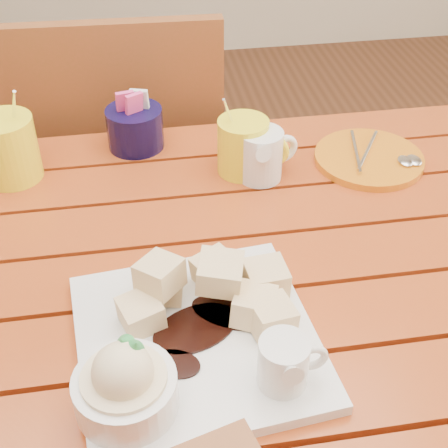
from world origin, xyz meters
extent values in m
cube|color=#9F3314|center=(0.00, -0.23, 0.73)|extent=(1.20, 0.11, 0.03)
cube|color=#9F3314|center=(0.00, -0.11, 0.73)|extent=(1.20, 0.11, 0.03)
cube|color=#9F3314|center=(0.00, 0.00, 0.73)|extent=(1.20, 0.11, 0.03)
cube|color=#9F3314|center=(0.00, 0.11, 0.73)|extent=(1.20, 0.11, 0.03)
cube|color=#9F3314|center=(0.00, 0.23, 0.73)|extent=(1.20, 0.11, 0.03)
cube|color=#9F3314|center=(0.00, 0.34, 0.73)|extent=(1.20, 0.11, 0.03)
cube|color=#9F3314|center=(0.00, 0.36, 0.68)|extent=(1.12, 0.04, 0.08)
cylinder|color=#9F3314|center=(0.55, 0.35, 0.36)|extent=(0.06, 0.06, 0.72)
cube|color=white|center=(-0.01, -0.14, 0.76)|extent=(0.31, 0.31, 0.02)
cube|color=gold|center=(-0.05, -0.08, 0.82)|extent=(0.07, 0.07, 0.04)
cube|color=gold|center=(-0.08, -0.11, 0.79)|extent=(0.06, 0.06, 0.04)
cube|color=gold|center=(0.06, -0.12, 0.79)|extent=(0.07, 0.07, 0.04)
cube|color=gold|center=(0.02, -0.09, 0.82)|extent=(0.06, 0.06, 0.04)
cube|color=gold|center=(-0.04, -0.06, 0.79)|extent=(0.06, 0.06, 0.04)
cube|color=gold|center=(0.09, -0.07, 0.79)|extent=(0.05, 0.05, 0.04)
cube|color=gold|center=(0.02, -0.05, 0.79)|extent=(0.07, 0.07, 0.04)
cube|color=gold|center=(0.08, -0.14, 0.79)|extent=(0.06, 0.06, 0.04)
cylinder|color=white|center=(-0.10, -0.22, 0.79)|extent=(0.11, 0.11, 0.04)
cylinder|color=beige|center=(-0.10, -0.22, 0.80)|extent=(0.09, 0.09, 0.03)
sphere|color=beige|center=(-0.10, -0.22, 0.82)|extent=(0.06, 0.06, 0.06)
cone|color=green|center=(-0.08, -0.21, 0.85)|extent=(0.04, 0.04, 0.03)
cone|color=green|center=(-0.09, -0.20, 0.85)|extent=(0.03, 0.03, 0.03)
cylinder|color=white|center=(0.07, -0.22, 0.80)|extent=(0.06, 0.06, 0.06)
cylinder|color=black|center=(0.07, -0.22, 0.82)|extent=(0.04, 0.04, 0.01)
cone|color=white|center=(0.07, -0.24, 0.82)|extent=(0.02, 0.02, 0.03)
torus|color=white|center=(0.11, -0.22, 0.80)|extent=(0.04, 0.01, 0.04)
cylinder|color=yellow|center=(-0.27, 0.27, 0.80)|extent=(0.10, 0.10, 0.11)
cylinder|color=black|center=(-0.27, 0.27, 0.85)|extent=(0.08, 0.08, 0.01)
cylinder|color=silver|center=(-0.25, 0.29, 0.84)|extent=(0.04, 0.06, 0.14)
cylinder|color=yellow|center=(0.11, 0.23, 0.80)|extent=(0.08, 0.08, 0.09)
cylinder|color=black|center=(0.11, 0.23, 0.84)|extent=(0.07, 0.07, 0.01)
torus|color=yellow|center=(0.16, 0.21, 0.80)|extent=(0.06, 0.04, 0.06)
cylinder|color=silver|center=(0.10, 0.24, 0.83)|extent=(0.04, 0.04, 0.12)
cylinder|color=white|center=(0.14, 0.21, 0.79)|extent=(0.07, 0.07, 0.08)
cylinder|color=white|center=(0.14, 0.21, 0.83)|extent=(0.06, 0.06, 0.01)
cone|color=white|center=(0.14, 0.17, 0.82)|extent=(0.03, 0.03, 0.03)
torus|color=white|center=(0.18, 0.21, 0.79)|extent=(0.05, 0.02, 0.05)
cylinder|color=black|center=(-0.06, 0.34, 0.79)|extent=(0.10, 0.10, 0.07)
cube|color=#F4428E|center=(-0.07, 0.34, 0.83)|extent=(0.03, 0.02, 0.05)
cube|color=white|center=(-0.05, 0.34, 0.83)|extent=(0.03, 0.02, 0.05)
cube|color=#F4428E|center=(-0.06, 0.33, 0.83)|extent=(0.03, 0.03, 0.05)
cylinder|color=orange|center=(0.33, 0.22, 0.76)|extent=(0.19, 0.19, 0.01)
cylinder|color=silver|center=(0.31, 0.23, 0.77)|extent=(0.04, 0.13, 0.01)
cylinder|color=silver|center=(0.33, 0.23, 0.77)|extent=(0.08, 0.12, 0.01)
ellipsoid|color=silver|center=(0.38, 0.19, 0.77)|extent=(0.02, 0.04, 0.01)
ellipsoid|color=silver|center=(0.40, 0.19, 0.77)|extent=(0.02, 0.04, 0.01)
cube|color=brown|center=(-0.09, 0.67, 0.45)|extent=(0.46, 0.46, 0.03)
cylinder|color=brown|center=(0.10, 0.85, 0.22)|extent=(0.04, 0.04, 0.44)
cylinder|color=brown|center=(-0.27, 0.87, 0.22)|extent=(0.04, 0.04, 0.44)
cylinder|color=brown|center=(0.09, 0.48, 0.22)|extent=(0.04, 0.04, 0.44)
cylinder|color=brown|center=(-0.29, 0.49, 0.22)|extent=(0.04, 0.04, 0.44)
cube|color=brown|center=(-0.10, 0.47, 0.70)|extent=(0.44, 0.05, 0.46)
camera|label=1|loc=(-0.06, -0.64, 1.33)|focal=50.00mm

